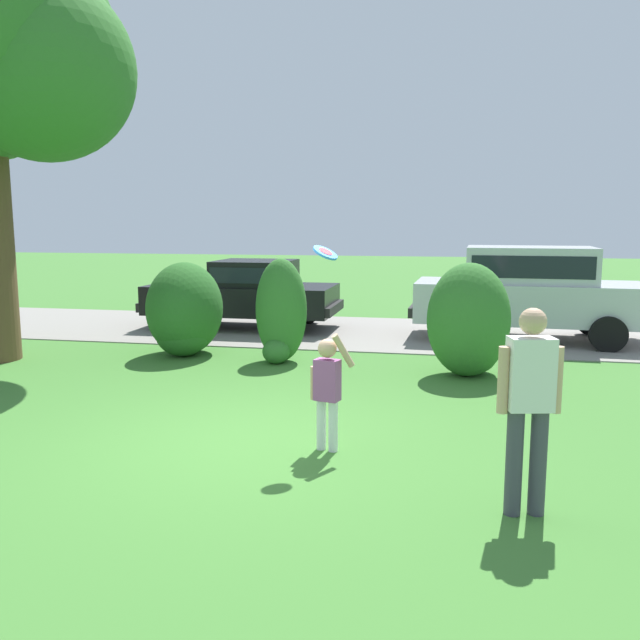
{
  "coord_description": "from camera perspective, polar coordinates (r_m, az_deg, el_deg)",
  "views": [
    {
      "loc": [
        2.22,
        -6.66,
        2.42
      ],
      "look_at": [
        0.48,
        1.92,
        1.1
      ],
      "focal_mm": 36.68,
      "sensor_mm": 36.0,
      "label": 1
    }
  ],
  "objects": [
    {
      "name": "ground_plane",
      "position": [
        7.43,
        -6.71,
        -10.5
      ],
      "size": [
        80.0,
        80.0,
        0.0
      ],
      "primitive_type": "plane",
      "color": "#3D752D"
    },
    {
      "name": "driveway_strip",
      "position": [
        14.46,
        2.44,
        -1.04
      ],
      "size": [
        28.0,
        4.4,
        0.02
      ],
      "primitive_type": "cube",
      "color": "gray",
      "rests_on": "ground"
    },
    {
      "name": "shrub_near_tree",
      "position": [
        12.17,
        -11.74,
        0.6
      ],
      "size": [
        1.35,
        1.6,
        1.7
      ],
      "color": "#286023",
      "rests_on": "ground"
    },
    {
      "name": "shrub_centre_left",
      "position": [
        11.36,
        -3.44,
        0.6
      ],
      "size": [
        0.9,
        0.84,
        1.8
      ],
      "color": "#33702B",
      "rests_on": "ground"
    },
    {
      "name": "shrub_centre",
      "position": [
        10.52,
        12.88,
        -0.34
      ],
      "size": [
        1.29,
        1.17,
        1.8
      ],
      "color": "#33702B",
      "rests_on": "ground"
    },
    {
      "name": "parked_sedan",
      "position": [
        14.96,
        -6.45,
        2.48
      ],
      "size": [
        4.41,
        2.11,
        1.56
      ],
      "color": "black",
      "rests_on": "ground"
    },
    {
      "name": "parked_suv",
      "position": [
        13.98,
        17.74,
        2.65
      ],
      "size": [
        4.77,
        2.26,
        1.92
      ],
      "color": "silver",
      "rests_on": "ground"
    },
    {
      "name": "child_thrower",
      "position": [
        6.92,
        0.65,
        -5.68
      ],
      "size": [
        0.47,
        0.22,
        1.29
      ],
      "color": "white",
      "rests_on": "ground"
    },
    {
      "name": "frisbee",
      "position": [
        6.95,
        0.46,
        5.9
      ],
      "size": [
        0.28,
        0.28,
        0.19
      ],
      "color": "#337FDB"
    },
    {
      "name": "adult_onlooker",
      "position": [
        5.63,
        17.78,
        -6.66
      ],
      "size": [
        0.52,
        0.29,
        1.74
      ],
      "color": "#3F3F4C",
      "rests_on": "ground"
    }
  ]
}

